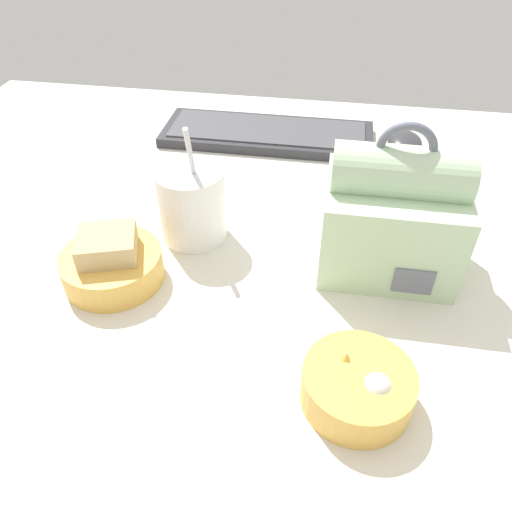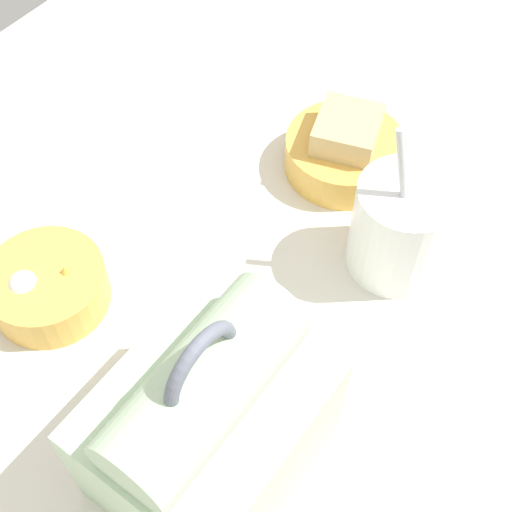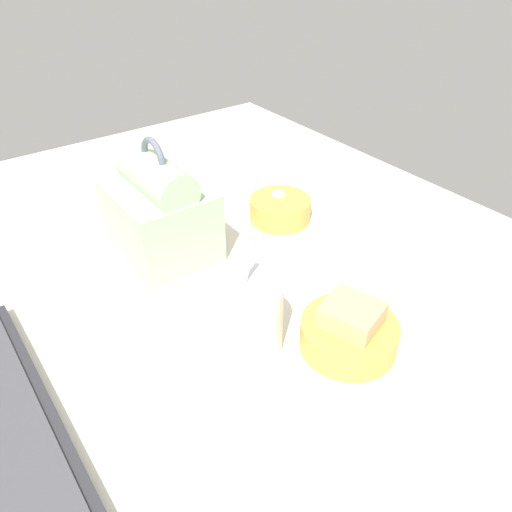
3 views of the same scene
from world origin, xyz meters
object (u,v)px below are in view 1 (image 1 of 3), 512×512
at_px(lunch_bag, 392,216).
at_px(soup_cup, 192,203).
at_px(keyboard, 267,134).
at_px(bento_bowl_snacks, 357,385).
at_px(computer_mouse, 405,143).
at_px(bento_bowl_sandwich, 112,263).

relative_size(lunch_bag, soup_cup, 1.16).
bearing_deg(keyboard, bento_bowl_snacks, -72.72).
height_order(keyboard, lunch_bag, lunch_bag).
relative_size(keyboard, bento_bowl_snacks, 3.48).
xyz_separation_m(bento_bowl_snacks, computer_mouse, (0.08, 0.55, -0.01)).
distance_m(lunch_bag, bento_bowl_sandwich, 0.36).
bearing_deg(computer_mouse, keyboard, 179.11).
relative_size(bento_bowl_snacks, computer_mouse, 1.32).
xyz_separation_m(lunch_bag, soup_cup, (-0.27, 0.02, -0.02)).
relative_size(keyboard, lunch_bag, 1.93).
bearing_deg(keyboard, soup_cup, -100.94).
xyz_separation_m(soup_cup, bento_bowl_snacks, (0.23, -0.24, -0.03)).
bearing_deg(bento_bowl_snacks, lunch_bag, 81.34).
bearing_deg(soup_cup, bento_bowl_sandwich, -126.42).
bearing_deg(soup_cup, keyboard, 79.06).
bearing_deg(computer_mouse, bento_bowl_sandwich, -133.43).
distance_m(soup_cup, bento_bowl_sandwich, 0.14).
height_order(bento_bowl_snacks, computer_mouse, bento_bowl_snacks).
bearing_deg(bento_bowl_snacks, bento_bowl_sandwich, 156.80).
bearing_deg(bento_bowl_sandwich, soup_cup, 53.58).
distance_m(bento_bowl_sandwich, computer_mouse, 0.57).
bearing_deg(keyboard, lunch_bag, -58.00).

